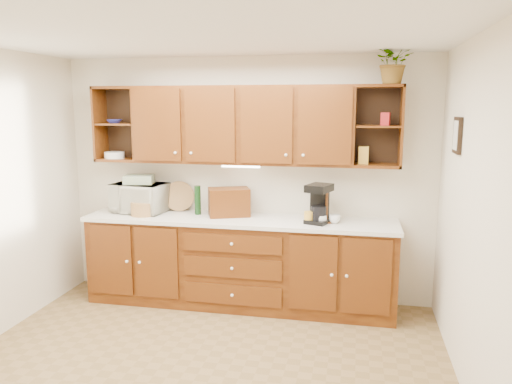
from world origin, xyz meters
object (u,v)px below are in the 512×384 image
at_px(coffee_maker, 319,204).
at_px(potted_plant, 394,62).
at_px(bread_box, 229,202).
at_px(microwave, 140,198).

height_order(coffee_maker, potted_plant, potted_plant).
height_order(bread_box, coffee_maker, coffee_maker).
relative_size(bread_box, potted_plant, 1.03).
distance_m(coffee_maker, potted_plant, 1.53).
bearing_deg(microwave, potted_plant, 7.54).
bearing_deg(microwave, coffee_maker, 4.63).
distance_m(bread_box, coffee_maker, 0.96).
bearing_deg(potted_plant, bread_box, 179.76).
bearing_deg(coffee_maker, potted_plant, 28.30).
bearing_deg(potted_plant, microwave, 179.96).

